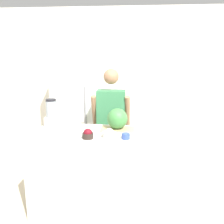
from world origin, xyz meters
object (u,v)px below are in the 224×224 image
refrigerator (77,112)px  person (111,125)px  bowl_cherries (88,134)px  bowl_small_blue (126,136)px  watermelon (117,119)px  blender (52,114)px  bowl_cream (109,134)px

refrigerator → person: (0.64, -0.64, -0.03)m
bowl_cherries → refrigerator: bearing=107.6°
bowl_small_blue → bowl_cherries: bearing=-176.4°
watermelon → bowl_cherries: bearing=-130.3°
bowl_cherries → person: bearing=78.8°
blender → bowl_small_blue: bearing=-22.3°
refrigerator → blender: refrigerator is taller
watermelon → bowl_cherries: watermelon is taller
bowl_small_blue → person: bearing=106.5°
watermelon → blender: bearing=175.2°
bowl_cream → blender: blender is taller
person → bowl_cream: size_ratio=10.64×
watermelon → blender: blender is taller
person → blender: (-0.71, -0.43, 0.26)m
watermelon → bowl_small_blue: size_ratio=2.73×
watermelon → blender: (-0.83, 0.07, 0.02)m
refrigerator → person: bearing=-45.2°
bowl_small_blue → blender: blender is taller
watermelon → bowl_cherries: size_ratio=2.06×
person → bowl_small_blue: 0.86m
refrigerator → bowl_cherries: 1.57m
bowl_cream → bowl_small_blue: bowl_cream is taller
bowl_cherries → watermelon: bearing=49.7°
bowl_cream → bowl_cherries: bearing=-166.4°
refrigerator → bowl_cherries: bearing=-72.4°
watermelon → blender: 0.84m
watermelon → blender: size_ratio=0.71×
bowl_small_blue → blender: bearing=157.7°
person → bowl_cherries: (-0.17, -0.84, 0.15)m
person → bowl_cream: bearing=-85.7°
refrigerator → person: refrigerator is taller
bowl_cherries → bowl_small_blue: size_ratio=1.33×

